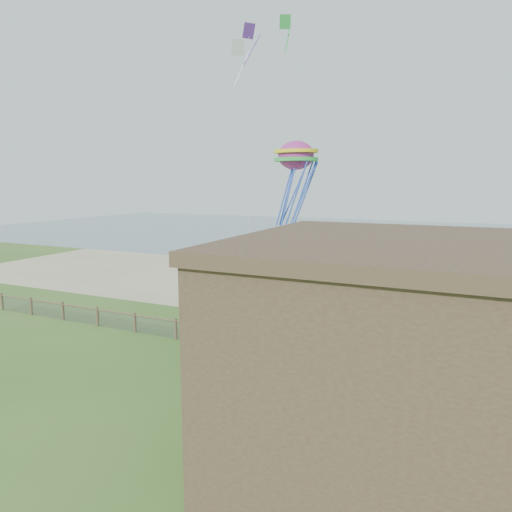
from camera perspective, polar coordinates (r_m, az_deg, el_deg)
The scene contains 11 objects.
ground at distance 21.52m, azimuth -12.50°, elevation -16.07°, with size 160.00×160.00×0.00m, color #30561D.
sand_beach at distance 40.32m, azimuth 6.67°, elevation -3.97°, with size 72.00×20.00×0.02m, color tan.
ocean at distance 82.79m, azimuth 16.13°, elevation 2.45°, with size 160.00×68.00×0.02m, color slate.
chainlink_fence at distance 25.97m, azimuth -4.44°, elevation -10.10°, with size 36.20×0.20×1.25m, color brown, non-canonical shape.
motel at distance 15.49m, azimuth 27.34°, elevation -13.07°, with size 15.00×10.00×7.00m, color #452F25.
motel_deck at distance 22.26m, azimuth 26.02°, elevation -15.23°, with size 15.00×2.00×0.50m, color brown.
picnic_table at distance 23.06m, azimuth 2.48°, elevation -12.98°, with size 1.95×1.48×0.82m, color brown, non-canonical shape.
octopus_kite at distance 29.53m, azimuth 4.96°, elevation 9.45°, with size 2.90×2.04×5.96m, color #FF3528, non-canonical shape.
kite_white at distance 36.17m, azimuth -2.28°, elevation 23.26°, with size 1.10×0.70×2.86m, color silver, non-canonical shape.
kite_purple at distance 40.47m, azimuth -0.90°, elevation 25.20°, with size 1.17×0.70×2.83m, color #6931A0, non-canonical shape.
kite_green at distance 39.91m, azimuth 3.65°, elevation 26.24°, with size 1.05×0.70×2.43m, color green, non-canonical shape.
Camera 1 is at (11.97, -15.41, 9.08)m, focal length 32.00 mm.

